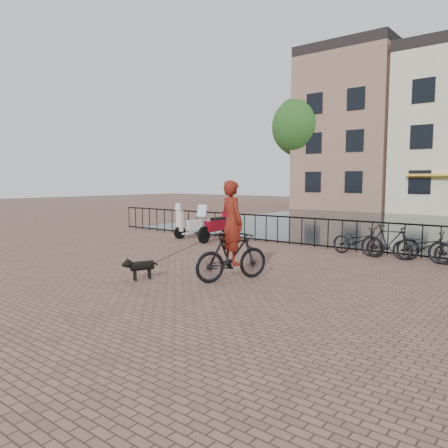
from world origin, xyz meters
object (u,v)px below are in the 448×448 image
Objects in this scene: motorcycle at (216,222)px; scooter at (192,220)px; cyclist at (232,237)px; dog at (142,269)px.

scooter is at bearing 168.98° from motorcycle.
dog is at bearing 58.47° from cyclist.
scooter is at bearing 146.33° from dog.
cyclist is 1.30× the size of motorcycle.
cyclist reaches higher than scooter.
cyclist is at bearing 59.17° from dog.
scooter reaches higher than dog.
scooter is (-5.92, 5.03, -0.30)m from cyclist.
dog is 7.60m from scooter.
cyclist reaches higher than motorcycle.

